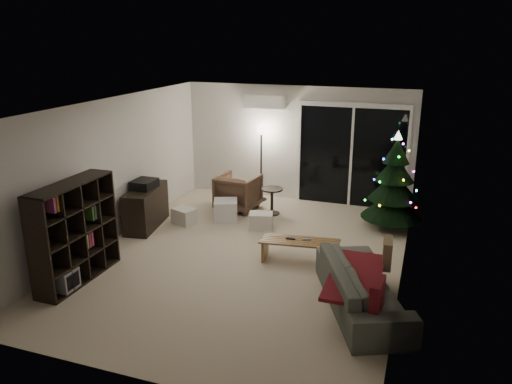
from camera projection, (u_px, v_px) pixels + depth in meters
room at (296, 177)px, 9.17m from camera, size 6.50×7.51×2.60m
bookshelf at (64, 231)px, 7.36m from camera, size 0.87×1.56×1.52m
media_cabinet at (146, 207)px, 9.47m from camera, size 0.66×1.28×0.77m
stereo at (144, 184)px, 9.33m from camera, size 0.39×0.46×0.16m
armchair at (238, 192)px, 10.42m from camera, size 0.87×0.89×0.75m
ottoman at (226, 210)px, 9.85m from camera, size 0.59×0.59×0.41m
cardboard_box_a at (184, 216)px, 9.69m from camera, size 0.51×0.45×0.30m
cardboard_box_b at (261, 221)px, 9.43m from camera, size 0.51×0.43×0.31m
side_table at (272, 201)px, 10.17m from camera, size 0.54×0.54×0.55m
floor_lamp at (261, 165)px, 10.89m from camera, size 0.25×0.25×1.59m
sofa at (362, 287)px, 6.65m from camera, size 1.62×2.27×0.62m
sofa_throw at (355, 276)px, 6.64m from camera, size 0.66×1.53×0.05m
cushion_a at (387, 253)px, 7.08m from camera, size 0.16×0.42×0.41m
cushion_b at (377, 296)px, 5.91m from camera, size 0.15×0.41×0.41m
coffee_table at (299, 252)px, 8.01m from camera, size 1.27×0.58×0.39m
remote_a at (291, 239)px, 7.99m from camera, size 0.15×0.05×0.02m
remote_b at (307, 239)px, 7.96m from camera, size 0.15×0.09×0.02m
christmas_tree at (394, 180)px, 9.26m from camera, size 1.23×1.23×1.87m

